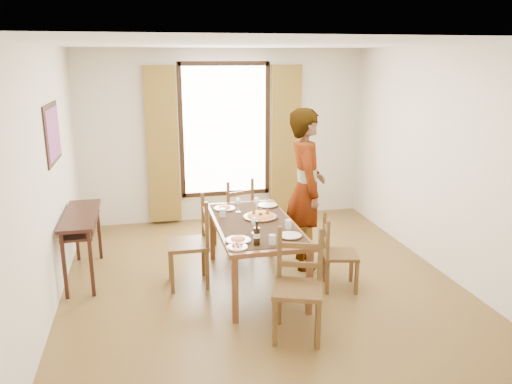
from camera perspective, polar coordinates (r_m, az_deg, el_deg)
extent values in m
plane|color=#4D3618|center=(6.00, 0.50, -10.17)|extent=(5.00, 5.00, 0.00)
cube|color=beige|center=(7.97, -3.61, 6.38)|extent=(4.50, 0.10, 2.70)
cube|color=beige|center=(3.28, 10.66, -7.04)|extent=(4.50, 0.10, 2.70)
cube|color=beige|center=(5.51, -22.90, 1.15)|extent=(0.10, 5.00, 2.70)
cube|color=beige|center=(6.44, 20.43, 3.31)|extent=(0.10, 5.00, 2.70)
cube|color=white|center=(5.42, 0.57, 16.76)|extent=(4.50, 5.00, 0.04)
cube|color=white|center=(7.92, -3.59, 7.06)|extent=(1.30, 0.04, 2.00)
cube|color=olive|center=(7.80, -10.64, 5.21)|extent=(0.48, 0.10, 2.40)
cube|color=olive|center=(8.11, 3.39, 5.83)|extent=(0.48, 0.10, 2.40)
cube|color=black|center=(6.02, -22.24, 6.22)|extent=(0.02, 0.86, 0.66)
cube|color=red|center=(6.01, -22.15, 6.23)|extent=(0.01, 0.76, 0.56)
cube|color=black|center=(6.19, -19.45, -2.51)|extent=(0.38, 1.20, 0.04)
cube|color=black|center=(6.23, -19.35, -3.56)|extent=(0.34, 1.10, 0.03)
cube|color=black|center=(5.84, -21.05, -7.95)|extent=(0.04, 0.04, 0.76)
cube|color=black|center=(6.85, -19.83, -4.38)|extent=(0.04, 0.04, 0.76)
cube|color=black|center=(5.80, -18.30, -7.84)|extent=(0.04, 0.04, 0.76)
cube|color=black|center=(6.82, -17.50, -4.27)|extent=(0.04, 0.04, 0.76)
cube|color=brown|center=(5.68, -0.13, -3.77)|extent=(0.89, 1.76, 0.05)
cube|color=black|center=(5.67, -0.13, -3.51)|extent=(0.82, 1.62, 0.01)
cube|color=brown|center=(5.01, -2.41, -11.15)|extent=(0.06, 0.06, 0.70)
cube|color=brown|center=(6.51, -5.03, -4.82)|extent=(0.06, 0.06, 0.70)
cube|color=brown|center=(5.19, 6.11, -10.27)|extent=(0.06, 0.06, 0.70)
cube|color=brown|center=(6.64, 1.57, -4.33)|extent=(0.06, 0.06, 0.70)
cube|color=brown|center=(5.80, -7.84, -5.94)|extent=(0.46, 0.46, 0.04)
cube|color=brown|center=(6.07, -9.78, -7.57)|extent=(0.04, 0.04, 0.49)
cube|color=brown|center=(6.09, -6.04, -7.33)|extent=(0.04, 0.04, 0.49)
cube|color=brown|center=(5.70, -9.58, -9.09)|extent=(0.04, 0.04, 0.49)
cube|color=brown|center=(5.73, -5.59, -8.82)|extent=(0.04, 0.04, 0.49)
cube|color=brown|center=(5.91, -6.07, -2.65)|extent=(0.04, 0.04, 0.55)
cube|color=brown|center=(5.54, -5.62, -3.89)|extent=(0.04, 0.04, 0.55)
cube|color=brown|center=(5.76, -5.82, -4.28)|extent=(0.03, 0.40, 0.05)
cube|color=brown|center=(5.70, -5.88, -2.41)|extent=(0.03, 0.40, 0.05)
cube|color=brown|center=(6.90, -2.64, -2.53)|extent=(0.57, 0.57, 0.04)
cube|color=brown|center=(7.22, -2.10, -3.68)|extent=(0.04, 0.04, 0.47)
cube|color=brown|center=(6.91, -0.47, -4.53)|extent=(0.04, 0.04, 0.47)
cube|color=brown|center=(7.04, -4.73, -4.22)|extent=(0.04, 0.04, 0.47)
cube|color=brown|center=(6.73, -3.18, -5.12)|extent=(0.04, 0.04, 0.47)
cube|color=brown|center=(6.75, -0.43, -0.58)|extent=(0.04, 0.04, 0.52)
cube|color=brown|center=(6.56, -3.19, -1.07)|extent=(0.04, 0.04, 0.52)
cube|color=brown|center=(6.69, -1.78, -1.69)|extent=(0.36, 0.16, 0.05)
cube|color=brown|center=(6.63, -1.80, -0.13)|extent=(0.36, 0.16, 0.05)
cube|color=brown|center=(4.74, 4.82, -11.03)|extent=(0.58, 0.58, 0.04)
cube|color=brown|center=(4.69, 2.17, -14.61)|extent=(0.04, 0.04, 0.48)
cube|color=brown|center=(5.03, 2.62, -12.43)|extent=(0.04, 0.04, 0.48)
cube|color=brown|center=(4.68, 7.06, -14.84)|extent=(0.04, 0.04, 0.48)
cube|color=brown|center=(5.02, 7.14, -12.63)|extent=(0.04, 0.04, 0.48)
cube|color=brown|center=(4.82, 2.71, -6.99)|extent=(0.04, 0.04, 0.54)
cube|color=brown|center=(4.81, 7.35, -7.17)|extent=(0.04, 0.04, 0.54)
cube|color=brown|center=(4.86, 4.99, -8.26)|extent=(0.37, 0.16, 0.05)
cube|color=brown|center=(4.78, 5.05, -6.13)|extent=(0.37, 0.16, 0.05)
cube|color=brown|center=(5.77, 9.62, -7.08)|extent=(0.46, 0.46, 0.04)
cube|color=brown|center=(5.73, 11.41, -9.54)|extent=(0.04, 0.04, 0.41)
cube|color=brown|center=(5.68, 8.15, -9.62)|extent=(0.04, 0.04, 0.41)
cube|color=brown|center=(6.02, 10.84, -8.25)|extent=(0.04, 0.04, 0.41)
cube|color=brown|center=(5.97, 7.74, -8.31)|extent=(0.04, 0.04, 0.41)
cube|color=brown|center=(5.51, 8.22, -5.58)|extent=(0.03, 0.03, 0.45)
cube|color=brown|center=(5.82, 7.81, -4.44)|extent=(0.03, 0.03, 0.45)
cube|color=brown|center=(5.70, 7.97, -5.85)|extent=(0.10, 0.32, 0.05)
cube|color=brown|center=(5.64, 8.03, -4.31)|extent=(0.10, 0.32, 0.05)
imported|color=gray|center=(6.18, 5.71, 0.34)|extent=(0.88, 0.71, 1.99)
cylinder|color=silver|center=(5.47, 3.71, -3.69)|extent=(0.07, 0.07, 0.10)
cylinder|color=silver|center=(5.86, -3.84, -2.37)|extent=(0.07, 0.07, 0.10)
cylinder|color=silver|center=(5.01, 1.86, -5.46)|extent=(0.07, 0.07, 0.10)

